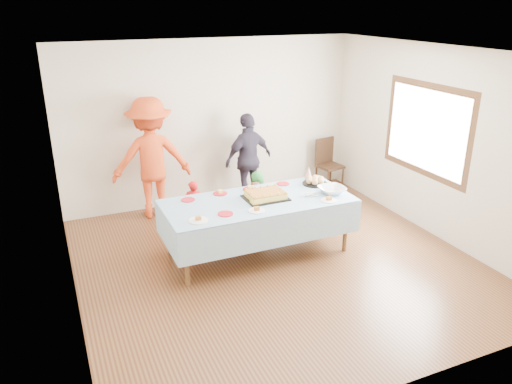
% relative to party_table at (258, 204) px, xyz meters
% --- Properties ---
extents(ground, '(5.00, 5.00, 0.00)m').
position_rel_party_table_xyz_m(ground, '(0.11, -0.33, -0.72)').
color(ground, '#472614').
rests_on(ground, ground).
extents(room_walls, '(5.04, 5.04, 2.72)m').
position_rel_party_table_xyz_m(room_walls, '(0.17, -0.33, 1.05)').
color(room_walls, beige).
rests_on(room_walls, ground).
extents(party_table, '(2.50, 1.10, 0.78)m').
position_rel_party_table_xyz_m(party_table, '(0.00, 0.00, 0.00)').
color(party_table, '#56351D').
rests_on(party_table, ground).
extents(birthday_cake, '(0.56, 0.43, 0.10)m').
position_rel_party_table_xyz_m(birthday_cake, '(0.11, 0.01, 0.10)').
color(birthday_cake, black).
rests_on(birthday_cake, party_table).
extents(rolls_tray, '(0.36, 0.36, 0.11)m').
position_rel_party_table_xyz_m(rolls_tray, '(1.00, 0.24, 0.10)').
color(rolls_tray, black).
rests_on(rolls_tray, party_table).
extents(punch_bowl, '(0.36, 0.36, 0.09)m').
position_rel_party_table_xyz_m(punch_bowl, '(1.03, -0.17, 0.10)').
color(punch_bowl, silver).
rests_on(punch_bowl, party_table).
extents(party_hat, '(0.11, 0.11, 0.19)m').
position_rel_party_table_xyz_m(party_hat, '(1.01, 0.46, 0.15)').
color(party_hat, silver).
rests_on(party_hat, party_table).
extents(fork_pile, '(0.24, 0.18, 0.07)m').
position_rel_party_table_xyz_m(fork_pile, '(0.72, -0.16, 0.09)').
color(fork_pile, white).
rests_on(fork_pile, party_table).
extents(plate_red_far_a, '(0.18, 0.18, 0.01)m').
position_rel_party_table_xyz_m(plate_red_far_a, '(-0.85, 0.37, 0.06)').
color(plate_red_far_a, red).
rests_on(plate_red_far_a, party_table).
extents(plate_red_far_b, '(0.19, 0.19, 0.01)m').
position_rel_party_table_xyz_m(plate_red_far_b, '(-0.38, 0.42, 0.06)').
color(plate_red_far_b, red).
rests_on(plate_red_far_b, party_table).
extents(plate_red_far_c, '(0.19, 0.19, 0.01)m').
position_rel_party_table_xyz_m(plate_red_far_c, '(0.05, 0.40, 0.06)').
color(plate_red_far_c, red).
rests_on(plate_red_far_c, party_table).
extents(plate_red_far_d, '(0.18, 0.18, 0.01)m').
position_rel_party_table_xyz_m(plate_red_far_d, '(0.57, 0.42, 0.06)').
color(plate_red_far_d, red).
rests_on(plate_red_far_d, party_table).
extents(plate_red_near, '(0.19, 0.19, 0.01)m').
position_rel_party_table_xyz_m(plate_red_near, '(-0.56, -0.27, 0.06)').
color(plate_red_near, red).
rests_on(plate_red_near, party_table).
extents(plate_white_left, '(0.23, 0.23, 0.01)m').
position_rel_party_table_xyz_m(plate_white_left, '(-0.92, -0.32, 0.06)').
color(plate_white_left, white).
rests_on(plate_white_left, party_table).
extents(plate_white_mid, '(0.21, 0.21, 0.01)m').
position_rel_party_table_xyz_m(plate_white_mid, '(-0.16, -0.33, 0.06)').
color(plate_white_mid, white).
rests_on(plate_white_mid, party_table).
extents(plate_white_right, '(0.21, 0.21, 0.01)m').
position_rel_party_table_xyz_m(plate_white_right, '(0.84, -0.39, 0.06)').
color(plate_white_right, white).
rests_on(plate_white_right, party_table).
extents(dining_chair, '(0.45, 0.45, 0.92)m').
position_rel_party_table_xyz_m(dining_chair, '(2.20, 1.86, -0.21)').
color(dining_chair, black).
rests_on(dining_chair, ground).
extents(toddler_left, '(0.33, 0.25, 0.80)m').
position_rel_party_table_xyz_m(toddler_left, '(-0.59, 1.03, -0.33)').
color(toddler_left, red).
rests_on(toddler_left, ground).
extents(toddler_mid, '(0.41, 0.28, 0.80)m').
position_rel_party_table_xyz_m(toddler_mid, '(0.44, 1.02, -0.33)').
color(toddler_mid, '#297C35').
rests_on(toddler_mid, ground).
extents(toddler_right, '(0.40, 0.33, 0.75)m').
position_rel_party_table_xyz_m(toddler_right, '(0.26, 0.74, -0.35)').
color(toddler_right, '#BC7857').
rests_on(toddler_right, ground).
extents(adult_left, '(1.28, 0.80, 1.90)m').
position_rel_party_table_xyz_m(adult_left, '(-0.99, 1.87, 0.23)').
color(adult_left, '#DD451B').
rests_on(adult_left, ground).
extents(adult_right, '(0.97, 0.59, 1.55)m').
position_rel_party_table_xyz_m(adult_right, '(0.60, 1.75, 0.05)').
color(adult_right, '#312B3B').
rests_on(adult_right, ground).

